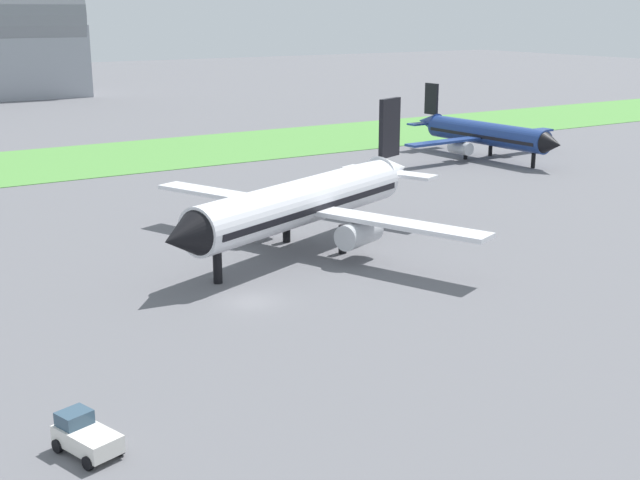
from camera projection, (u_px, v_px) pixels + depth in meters
name	position (u px, v px, depth m)	size (l,w,h in m)	color
ground_plane	(251.00, 301.00, 62.96)	(600.00, 600.00, 0.00)	slate
grass_taxiway_strip	(27.00, 165.00, 117.73)	(360.00, 28.00, 0.08)	#549342
airplane_parked_jet_far	(484.00, 134.00, 122.59)	(28.65, 28.11, 10.12)	navy
airplane_midfield_jet	(306.00, 202.00, 75.18)	(33.57, 33.80, 12.53)	white
pushback_tug_near_gate	(85.00, 436.00, 41.23)	(2.93, 3.98, 1.95)	white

